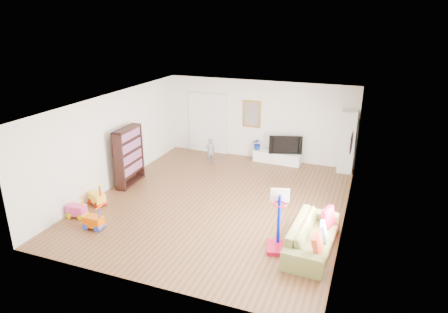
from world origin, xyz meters
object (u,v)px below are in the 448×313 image
at_px(sofa, 313,236).
at_px(basketball_hoop, 279,222).
at_px(media_console, 277,157).
at_px(bookshelf, 129,156).

distance_m(sofa, basketball_hoop, 0.83).
distance_m(media_console, bookshelf, 4.94).
bearing_deg(sofa, media_console, 24.89).
bearing_deg(sofa, bookshelf, 76.92).
bearing_deg(media_console, bookshelf, -134.93).
height_order(media_console, basketball_hoop, basketball_hoop).
xyz_separation_m(sofa, basketball_hoop, (-0.68, -0.30, 0.36)).
bearing_deg(basketball_hoop, bookshelf, 144.95).
height_order(media_console, bookshelf, bookshelf).
bearing_deg(basketball_hoop, sofa, 10.10).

